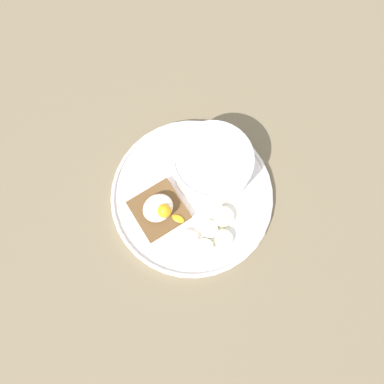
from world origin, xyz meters
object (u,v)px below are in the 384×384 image
poached_egg (159,208)px  banana_slice_front (209,229)px  oatmeal_bowl (212,164)px  banana_slice_right (223,239)px  banana_slice_left (205,247)px  toast_slice (159,210)px  banana_slice_inner (188,240)px  banana_slice_back (223,217)px

poached_egg → banana_slice_front: 9.15cm
oatmeal_bowl → banana_slice_right: 12.93cm
banana_slice_front → banana_slice_left: size_ratio=0.74×
toast_slice → poached_egg: (-0.11, 0.22, 1.86)cm
banana_slice_left → banana_slice_inner: bearing=-60.3°
banana_slice_left → banana_slice_front: bearing=-142.2°
banana_slice_back → banana_slice_right: banana_slice_back is taller
banana_slice_back → banana_slice_inner: banana_slice_back is taller
toast_slice → banana_slice_front: bearing=121.4°
oatmeal_bowl → banana_slice_back: oatmeal_bowl is taller
toast_slice → banana_slice_left: 10.00cm
poached_egg → banana_slice_back: (-7.87, 7.46, -1.80)cm
poached_egg → banana_slice_right: (-5.53, 10.38, -1.87)cm
banana_slice_right → banana_slice_inner: (4.78, -3.48, -0.18)cm
banana_slice_back → banana_slice_inner: bearing=-4.6°
oatmeal_bowl → banana_slice_right: oatmeal_bowl is taller
banana_slice_left → banana_slice_back: (-5.64, -2.03, 0.30)cm
oatmeal_bowl → poached_egg: oatmeal_bowl is taller
toast_slice → banana_slice_right: banana_slice_right is taller
poached_egg → banana_slice_back: poached_egg is taller
oatmeal_bowl → toast_slice: 12.17cm
banana_slice_back → banana_slice_right: size_ratio=1.52×
banana_slice_left → banana_slice_inner: size_ratio=0.99×
banana_slice_right → poached_egg: bearing=-61.9°
poached_egg → banana_slice_left: bearing=103.3°
banana_slice_left → banana_slice_back: 6.00cm
toast_slice → banana_slice_inner: bearing=96.9°
oatmeal_bowl → banana_slice_inner: 13.65cm
poached_egg → banana_slice_inner: 7.23cm
toast_slice → banana_slice_back: bearing=136.1°
oatmeal_bowl → toast_slice: oatmeal_bowl is taller
oatmeal_bowl → banana_slice_back: (3.97, 8.14, -2.21)cm
oatmeal_bowl → banana_slice_left: (9.60, 10.17, -2.51)cm
banana_slice_back → banana_slice_front: bearing=2.6°
banana_slice_back → banana_slice_left: bearing=19.8°
toast_slice → banana_slice_front: (-4.77, 7.83, -0.17)cm
poached_egg → banana_slice_back: bearing=136.5°
banana_slice_right → oatmeal_bowl: bearing=-119.7°
banana_slice_front → banana_slice_right: size_ratio=0.97×
banana_slice_front → toast_slice: bearing=-58.6°
banana_slice_right → banana_slice_back: bearing=-128.8°
banana_slice_back → banana_slice_inner: (7.12, -0.57, -0.25)cm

